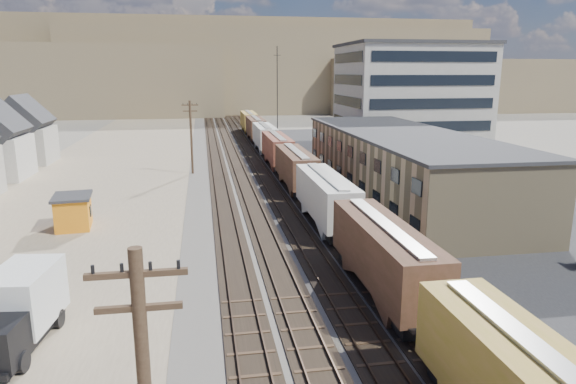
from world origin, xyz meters
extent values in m
plane|color=#6B6356|center=(0.00, 0.00, 0.00)|extent=(300.00, 300.00, 0.00)
cube|color=#4C4742|center=(0.00, 50.00, 0.03)|extent=(18.00, 200.00, 0.06)
cube|color=#83715A|center=(-20.00, 40.00, 0.01)|extent=(24.00, 180.00, 0.03)
cube|color=#232326|center=(22.00, 35.00, 0.02)|extent=(26.00, 120.00, 0.04)
cube|color=black|center=(-5.00, 50.00, 0.10)|extent=(2.60, 200.00, 0.08)
cube|color=#38281E|center=(-5.72, 50.00, 0.22)|extent=(0.08, 200.00, 0.16)
cube|color=#38281E|center=(-4.28, 50.00, 0.22)|extent=(0.08, 200.00, 0.16)
cube|color=black|center=(-2.00, 50.00, 0.10)|extent=(2.60, 200.00, 0.08)
cube|color=#38281E|center=(-2.72, 50.00, 0.22)|extent=(0.08, 200.00, 0.16)
cube|color=#38281E|center=(-1.28, 50.00, 0.22)|extent=(0.08, 200.00, 0.16)
cube|color=black|center=(1.00, 50.00, 0.10)|extent=(2.60, 200.00, 0.08)
cube|color=#38281E|center=(0.28, 50.00, 0.22)|extent=(0.08, 200.00, 0.16)
cube|color=#38281E|center=(1.72, 50.00, 0.22)|extent=(0.08, 200.00, 0.16)
cube|color=black|center=(3.80, 50.00, 0.10)|extent=(2.60, 200.00, 0.08)
cube|color=#38281E|center=(3.08, 50.00, 0.22)|extent=(0.08, 200.00, 0.16)
cube|color=#38281E|center=(4.52, 50.00, 0.22)|extent=(0.08, 200.00, 0.16)
cube|color=black|center=(3.80, -10.44, 0.75)|extent=(2.20, 2.20, 0.90)
cube|color=#B7B7B2|center=(3.80, -15.51, 4.68)|extent=(0.90, 12.32, 0.16)
cube|color=black|center=(3.80, -5.39, 0.75)|extent=(2.20, 2.20, 0.90)
cube|color=black|center=(3.80, 4.76, 0.75)|extent=(2.20, 2.20, 0.90)
cube|color=#432D1D|center=(3.80, -0.31, 2.90)|extent=(3.00, 13.34, 3.40)
cube|color=#B7B7B2|center=(3.80, -0.31, 4.68)|extent=(0.90, 12.32, 0.16)
cube|color=black|center=(3.80, 9.81, 0.75)|extent=(2.20, 2.20, 0.90)
cube|color=black|center=(3.80, 19.96, 0.75)|extent=(2.20, 2.20, 0.90)
cube|color=silver|center=(3.80, 14.89, 2.90)|extent=(3.00, 13.34, 3.40)
cube|color=#B7B7B2|center=(3.80, 14.89, 4.68)|extent=(0.90, 12.32, 0.16)
cube|color=black|center=(3.80, 25.01, 0.75)|extent=(2.20, 2.20, 0.90)
cube|color=black|center=(3.80, 35.16, 0.75)|extent=(2.20, 2.20, 0.90)
cube|color=#432D1D|center=(3.80, 30.09, 2.90)|extent=(3.00, 13.34, 3.40)
cube|color=#B7B7B2|center=(3.80, 30.09, 4.68)|extent=(0.90, 12.32, 0.16)
cube|color=black|center=(3.80, 40.21, 0.75)|extent=(2.20, 2.20, 0.90)
cube|color=black|center=(3.80, 50.36, 0.75)|extent=(2.20, 2.20, 0.90)
cube|color=brown|center=(3.80, 45.29, 2.90)|extent=(3.00, 13.34, 3.40)
cube|color=#B7B7B2|center=(3.80, 45.29, 4.68)|extent=(0.90, 12.33, 0.16)
cube|color=black|center=(3.80, 55.41, 0.75)|extent=(2.20, 2.20, 0.90)
cube|color=black|center=(3.80, 65.56, 0.75)|extent=(2.20, 2.20, 0.90)
cube|color=silver|center=(3.80, 60.49, 2.90)|extent=(3.00, 13.34, 3.40)
cube|color=#B7B7B2|center=(3.80, 60.49, 4.68)|extent=(0.90, 12.32, 0.16)
cube|color=black|center=(3.80, 70.61, 0.75)|extent=(2.20, 2.20, 0.90)
cube|color=black|center=(3.80, 80.76, 0.75)|extent=(2.20, 2.20, 0.90)
cube|color=#432D1D|center=(3.80, 75.69, 2.90)|extent=(3.00, 13.34, 3.40)
cube|color=#B7B7B2|center=(3.80, 75.69, 4.68)|extent=(0.90, 12.32, 0.16)
cube|color=black|center=(3.80, 85.81, 0.75)|extent=(2.20, 2.20, 0.90)
cube|color=black|center=(3.80, 95.96, 0.75)|extent=(2.20, 2.20, 0.90)
cube|color=olive|center=(3.80, 90.89, 2.90)|extent=(3.00, 13.34, 3.40)
cube|color=#B7B7B2|center=(3.80, 90.89, 4.68)|extent=(0.90, 12.32, 0.16)
cube|color=tan|center=(15.00, 25.00, 3.50)|extent=(12.00, 40.00, 7.00)
cube|color=#2D2D30|center=(15.00, 25.00, 7.10)|extent=(12.40, 40.40, 0.30)
cube|color=black|center=(8.95, 25.00, 2.20)|extent=(0.12, 36.00, 1.20)
cube|color=black|center=(8.95, 25.00, 5.20)|extent=(0.12, 36.00, 1.20)
cube|color=#9E998E|center=(28.00, 55.00, 9.00)|extent=(22.00, 18.00, 18.00)
cube|color=#2D2D30|center=(28.00, 55.00, 18.20)|extent=(22.60, 18.60, 0.50)
cube|color=black|center=(16.95, 55.00, 9.00)|extent=(0.12, 16.00, 16.00)
cube|color=black|center=(28.00, 45.95, 9.00)|extent=(20.00, 0.12, 16.00)
cube|color=#382619|center=(-8.50, -18.00, 9.40)|extent=(2.20, 0.14, 0.14)
cube|color=#382619|center=(-8.50, -18.00, 8.60)|extent=(1.90, 0.14, 0.14)
cylinder|color=black|center=(-7.90, -18.00, 9.55)|extent=(0.08, 0.08, 0.22)
cylinder|color=#382619|center=(-8.50, 42.00, 5.00)|extent=(0.32, 0.32, 10.00)
cube|color=#382619|center=(-8.50, 42.00, 9.40)|extent=(2.20, 0.14, 0.14)
cube|color=#382619|center=(-8.50, 42.00, 8.60)|extent=(1.90, 0.14, 0.14)
cylinder|color=black|center=(-7.90, 42.00, 9.55)|extent=(0.08, 0.08, 0.22)
cylinder|color=black|center=(6.00, 60.00, 9.00)|extent=(0.16, 0.16, 18.00)
cube|color=black|center=(6.00, 60.00, 16.50)|extent=(1.20, 0.08, 0.08)
cube|color=#9E998E|center=(-34.00, 55.00, 2.75)|extent=(8.00, 8.00, 5.50)
cube|color=#2D2D30|center=(-34.00, 55.00, 6.40)|extent=(8.15, 8.16, 8.15)
cube|color=brown|center=(-60.00, 150.00, 11.00)|extent=(120.00, 40.00, 22.00)
cube|color=brown|center=(20.00, 160.00, 14.00)|extent=(140.00, 45.00, 28.00)
cube|color=brown|center=(90.00, 150.00, 9.00)|extent=(110.00, 38.00, 18.00)
cube|color=brown|center=(-10.00, 180.00, 16.00)|extent=(200.00, 60.00, 32.00)
cube|color=silver|center=(-16.45, -2.09, 2.30)|extent=(3.26, 4.88, 2.98)
cube|color=black|center=(-16.61, -3.46, 0.52)|extent=(3.07, 7.10, 0.34)
cylinder|color=black|center=(-15.15, -1.32, 0.52)|extent=(0.46, 1.07, 1.03)
cube|color=orange|center=(-18.66, 17.98, 1.41)|extent=(3.26, 4.08, 2.83)
cube|color=#2D2D30|center=(-18.66, 17.98, 2.92)|extent=(3.67, 4.50, 0.24)
cube|color=black|center=(-17.21, 18.15, 1.51)|extent=(0.21, 0.95, 0.94)
imported|color=navy|center=(27.73, 52.57, 0.66)|extent=(5.12, 4.65, 1.33)
imported|color=silver|center=(33.35, 43.30, 0.83)|extent=(2.08, 4.91, 1.66)
camera|label=1|loc=(-6.97, -28.86, 13.68)|focal=32.00mm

